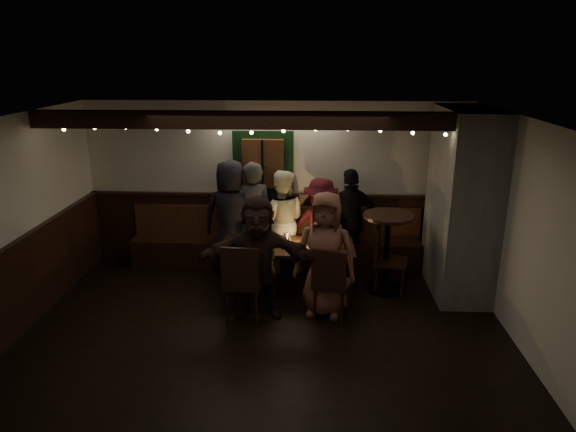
# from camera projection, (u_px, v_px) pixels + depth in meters

# --- Properties ---
(room) EXTENTS (6.02, 5.01, 2.62)m
(room) POSITION_uv_depth(u_px,v_px,m) (347.00, 219.00, 7.16)
(room) COLOR black
(room) RESTS_ON ground
(dining_table) EXTENTS (1.89, 0.81, 0.82)m
(dining_table) POSITION_uv_depth(u_px,v_px,m) (287.00, 249.00, 7.32)
(dining_table) COLOR black
(dining_table) RESTS_ON ground
(chair_near_left) EXTENTS (0.51, 0.51, 1.04)m
(chair_near_left) POSITION_uv_depth(u_px,v_px,m) (242.00, 278.00, 6.44)
(chair_near_left) COLOR black
(chair_near_left) RESTS_ON ground
(chair_near_right) EXTENTS (0.55, 0.55, 0.98)m
(chair_near_right) POSITION_uv_depth(u_px,v_px,m) (331.00, 280.00, 6.48)
(chair_near_right) COLOR black
(chair_near_right) RESTS_ON ground
(chair_end) EXTENTS (0.53, 0.53, 0.99)m
(chair_end) POSITION_uv_depth(u_px,v_px,m) (385.00, 255.00, 7.28)
(chair_end) COLOR black
(chair_end) RESTS_ON ground
(high_top) EXTENTS (0.71, 0.71, 1.14)m
(high_top) POSITION_uv_depth(u_px,v_px,m) (387.00, 243.00, 7.28)
(high_top) COLOR black
(high_top) RESTS_ON ground
(person_a) EXTENTS (0.91, 0.63, 1.77)m
(person_a) POSITION_uv_depth(u_px,v_px,m) (231.00, 217.00, 7.88)
(person_a) COLOR black
(person_a) RESTS_ON ground
(person_b) EXTENTS (0.72, 0.56, 1.75)m
(person_b) POSITION_uv_depth(u_px,v_px,m) (252.00, 217.00, 7.90)
(person_b) COLOR #35363A
(person_b) RESTS_ON ground
(person_c) EXTENTS (0.79, 0.61, 1.61)m
(person_c) POSITION_uv_depth(u_px,v_px,m) (281.00, 221.00, 7.94)
(person_c) COLOR #ECEAC9
(person_c) RESTS_ON ground
(person_d) EXTENTS (1.11, 0.90, 1.50)m
(person_d) POSITION_uv_depth(u_px,v_px,m) (320.00, 226.00, 7.89)
(person_d) COLOR #3F0E16
(person_d) RESTS_ON ground
(person_e) EXTENTS (1.02, 0.60, 1.63)m
(person_e) POSITION_uv_depth(u_px,v_px,m) (351.00, 221.00, 7.92)
(person_e) COLOR black
(person_e) RESTS_ON ground
(person_f) EXTENTS (1.51, 0.54, 1.61)m
(person_f) POSITION_uv_depth(u_px,v_px,m) (258.00, 257.00, 6.54)
(person_f) COLOR black
(person_f) RESTS_ON ground
(person_g) EXTENTS (0.89, 0.66, 1.65)m
(person_g) POSITION_uv_depth(u_px,v_px,m) (325.00, 254.00, 6.57)
(person_g) COLOR #8E5544
(person_g) RESTS_ON ground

